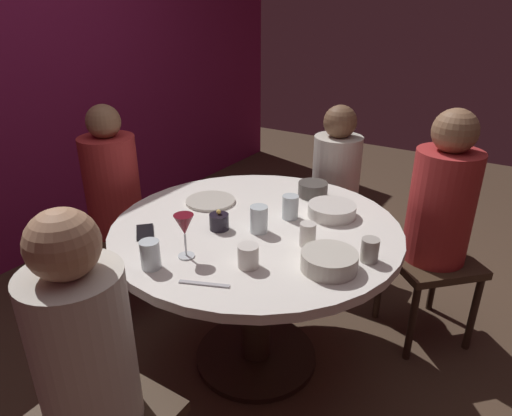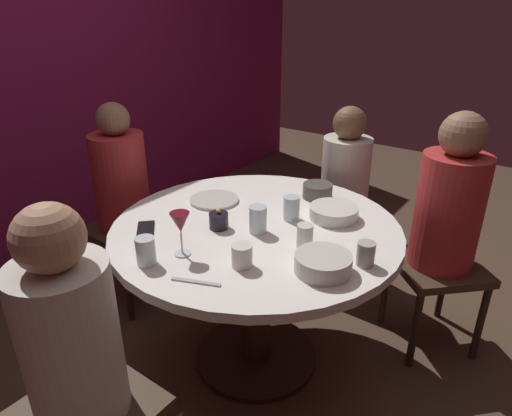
{
  "view_description": "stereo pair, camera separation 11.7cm",
  "coord_description": "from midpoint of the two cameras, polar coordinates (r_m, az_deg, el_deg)",
  "views": [
    {
      "loc": [
        -1.49,
        -0.94,
        1.63
      ],
      "look_at": [
        0.0,
        0.0,
        0.83
      ],
      "focal_mm": 31.56,
      "sensor_mm": 36.0,
      "label": 1
    },
    {
      "loc": [
        -1.42,
        -1.04,
        1.63
      ],
      "look_at": [
        0.0,
        0.0,
        0.83
      ],
      "focal_mm": 31.56,
      "sensor_mm": 36.0,
      "label": 2
    }
  ],
  "objects": [
    {
      "name": "seated_diner_back",
      "position": [
        2.57,
        -18.95,
        2.29
      ],
      "size": [
        0.4,
        0.4,
        1.18
      ],
      "rotation": [
        0.0,
        0.0,
        4.71
      ],
      "color": "#3F2D1E",
      "rests_on": "ground"
    },
    {
      "name": "fork_near_plate",
      "position": [
        1.58,
        -8.72,
        -9.52
      ],
      "size": [
        0.08,
        0.17,
        0.01
      ],
      "primitive_type": "cube",
      "rotation": [
        0.0,
        0.0,
        0.39
      ],
      "color": "#B7B7BC",
      "rests_on": "dining_table"
    },
    {
      "name": "bowl_salad_center",
      "position": [
        2.06,
        7.99,
        -0.31
      ],
      "size": [
        0.22,
        0.22,
        0.06
      ],
      "primitive_type": "cylinder",
      "color": "silver",
      "rests_on": "dining_table"
    },
    {
      "name": "cup_by_left_diner",
      "position": [
        1.79,
        4.7,
        -3.39
      ],
      "size": [
        0.07,
        0.07,
        0.1
      ],
      "primitive_type": "cylinder",
      "color": "silver",
      "rests_on": "dining_table"
    },
    {
      "name": "cell_phone",
      "position": [
        1.97,
        -15.55,
        -2.98
      ],
      "size": [
        0.15,
        0.15,
        0.01
      ],
      "primitive_type": "cube",
      "rotation": [
        0.0,
        0.0,
        2.37
      ],
      "color": "black",
      "rests_on": "dining_table"
    },
    {
      "name": "cup_beside_wine",
      "position": [
        1.88,
        -1.41,
        -1.47
      ],
      "size": [
        0.08,
        0.08,
        0.12
      ],
      "primitive_type": "cylinder",
      "color": "silver",
      "rests_on": "dining_table"
    },
    {
      "name": "seated_diner_left",
      "position": [
        1.45,
        -23.15,
        -16.68
      ],
      "size": [
        0.4,
        0.4,
        1.17
      ],
      "rotation": [
        0.0,
        0.0,
        6.28
      ],
      "color": "#3F2D1E",
      "rests_on": "ground"
    },
    {
      "name": "seated_diner_right",
      "position": [
        2.71,
        8.88,
        3.93
      ],
      "size": [
        0.4,
        0.4,
        1.12
      ],
      "rotation": [
        0.0,
        0.0,
        3.14
      ],
      "color": "#3F2D1E",
      "rests_on": "ground"
    },
    {
      "name": "dinner_plate",
      "position": [
        2.21,
        -7.31,
        0.86
      ],
      "size": [
        0.24,
        0.24,
        0.01
      ],
      "primitive_type": "cylinder",
      "color": "beige",
      "rests_on": "dining_table"
    },
    {
      "name": "ground_plane",
      "position": [
        2.4,
        -1.47,
        -18.37
      ],
      "size": [
        8.0,
        8.0,
        0.0
      ],
      "primitive_type": "plane",
      "color": "#4C3828"
    },
    {
      "name": "cup_near_candle",
      "position": [
        1.65,
        -3.04,
        -6.14
      ],
      "size": [
        0.08,
        0.08,
        0.09
      ],
      "primitive_type": "cylinder",
      "color": "silver",
      "rests_on": "dining_table"
    },
    {
      "name": "seated_diner_front_right",
      "position": [
        2.3,
        21.09,
        0.16
      ],
      "size": [
        0.57,
        0.57,
        1.22
      ],
      "rotation": [
        0.0,
        0.0,
        2.36
      ],
      "color": "#3F2D1E",
      "rests_on": "ground"
    },
    {
      "name": "bowl_serving_large",
      "position": [
        2.26,
        5.75,
        2.35
      ],
      "size": [
        0.15,
        0.15,
        0.07
      ],
      "primitive_type": "cylinder",
      "color": "#4C4742",
      "rests_on": "dining_table"
    },
    {
      "name": "dining_table",
      "position": [
        2.05,
        -1.64,
        -6.3
      ],
      "size": [
        1.26,
        1.26,
        0.75
      ],
      "color": "white",
      "rests_on": "ground"
    },
    {
      "name": "wine_glass",
      "position": [
        1.7,
        -11.04,
        -2.36
      ],
      "size": [
        0.08,
        0.08,
        0.18
      ],
      "color": "silver",
      "rests_on": "dining_table"
    },
    {
      "name": "candle_holder",
      "position": [
        1.93,
        -6.43,
        -1.75
      ],
      "size": [
        0.08,
        0.08,
        0.09
      ],
      "color": "black",
      "rests_on": "dining_table"
    },
    {
      "name": "cup_by_right_diner",
      "position": [
        2.01,
        2.71,
        0.1
      ],
      "size": [
        0.07,
        0.07,
        0.11
      ],
      "primitive_type": "cylinder",
      "color": "silver",
      "rests_on": "dining_table"
    },
    {
      "name": "cup_far_edge",
      "position": [
        1.72,
        12.34,
        -5.26
      ],
      "size": [
        0.07,
        0.07,
        0.09
      ],
      "primitive_type": "cylinder",
      "color": "#B2ADA3",
      "rests_on": "dining_table"
    },
    {
      "name": "cup_center_front",
      "position": [
        1.69,
        -15.2,
        -5.76
      ],
      "size": [
        0.07,
        0.07,
        0.11
      ],
      "primitive_type": "cylinder",
      "color": "silver",
      "rests_on": "dining_table"
    },
    {
      "name": "bowl_small_white",
      "position": [
        1.65,
        7.25,
        -6.7
      ],
      "size": [
        0.21,
        0.21,
        0.07
      ],
      "primitive_type": "cylinder",
      "color": "beige",
      "rests_on": "dining_table"
    }
  ]
}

